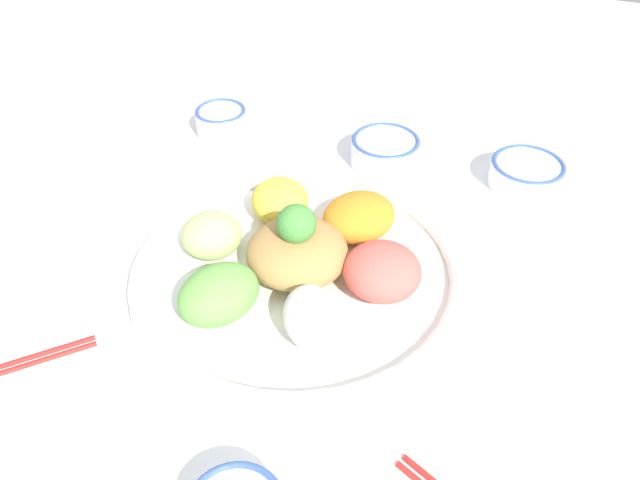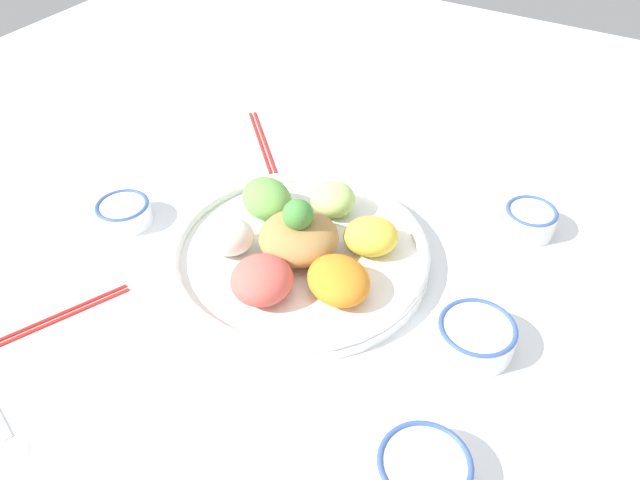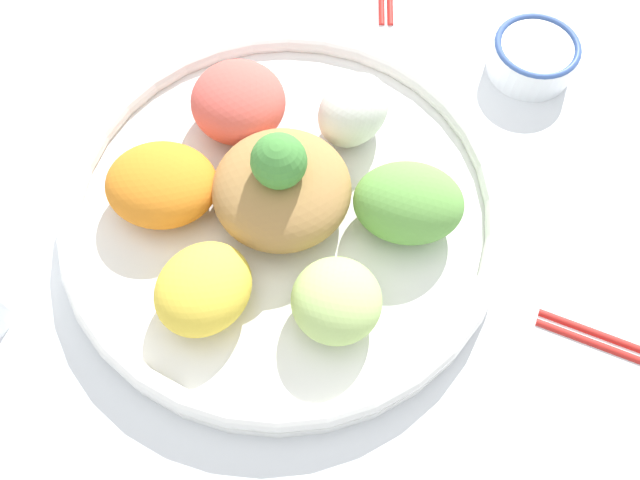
{
  "view_description": "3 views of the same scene",
  "coord_description": "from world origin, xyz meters",
  "px_view_note": "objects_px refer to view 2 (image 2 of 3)",
  "views": [
    {
      "loc": [
        0.23,
        -0.56,
        0.56
      ],
      "look_at": [
        0.02,
        0.0,
        0.05
      ],
      "focal_mm": 35.0,
      "sensor_mm": 36.0,
      "label": 1
    },
    {
      "loc": [
        0.62,
        0.37,
        0.69
      ],
      "look_at": [
        0.01,
        0.01,
        0.07
      ],
      "focal_mm": 35.0,
      "sensor_mm": 36.0,
      "label": 2
    },
    {
      "loc": [
        -0.28,
        0.04,
        0.54
      ],
      "look_at": [
        -0.05,
        -0.05,
        0.03
      ],
      "focal_mm": 35.0,
      "sensor_mm": 36.0,
      "label": 3
    }
  ],
  "objects_px": {
    "salad_platter": "(300,247)",
    "serving_spoon_main": "(6,436)",
    "rice_bowl_blue": "(476,335)",
    "rice_bowl_plain": "(424,470)",
    "chopsticks_pair_far": "(262,140)",
    "sauce_bowl_red": "(530,220)",
    "sauce_bowl_dark": "(124,212)",
    "chopsticks_pair_near": "(56,317)"
  },
  "relations": [
    {
      "from": "rice_bowl_blue",
      "to": "sauce_bowl_dark",
      "type": "relative_size",
      "value": 1.19
    },
    {
      "from": "sauce_bowl_dark",
      "to": "chopsticks_pair_far",
      "type": "distance_m",
      "value": 0.34
    },
    {
      "from": "salad_platter",
      "to": "chopsticks_pair_far",
      "type": "xyz_separation_m",
      "value": [
        -0.27,
        -0.26,
        -0.03
      ]
    },
    {
      "from": "sauce_bowl_red",
      "to": "sauce_bowl_dark",
      "type": "distance_m",
      "value": 0.69
    },
    {
      "from": "salad_platter",
      "to": "sauce_bowl_red",
      "type": "relative_size",
      "value": 4.82
    },
    {
      "from": "sauce_bowl_dark",
      "to": "serving_spoon_main",
      "type": "bearing_deg",
      "value": 23.85
    },
    {
      "from": "salad_platter",
      "to": "sauce_bowl_red",
      "type": "height_order",
      "value": "salad_platter"
    },
    {
      "from": "salad_platter",
      "to": "serving_spoon_main",
      "type": "relative_size",
      "value": 3.33
    },
    {
      "from": "salad_platter",
      "to": "chopsticks_pair_near",
      "type": "height_order",
      "value": "salad_platter"
    },
    {
      "from": "rice_bowl_plain",
      "to": "chopsticks_pair_far",
      "type": "bearing_deg",
      "value": -131.58
    },
    {
      "from": "sauce_bowl_red",
      "to": "rice_bowl_blue",
      "type": "bearing_deg",
      "value": 1.81
    },
    {
      "from": "chopsticks_pair_near",
      "to": "chopsticks_pair_far",
      "type": "bearing_deg",
      "value": 25.81
    },
    {
      "from": "sauce_bowl_dark",
      "to": "rice_bowl_plain",
      "type": "distance_m",
      "value": 0.66
    },
    {
      "from": "rice_bowl_blue",
      "to": "sauce_bowl_dark",
      "type": "bearing_deg",
      "value": -86.16
    },
    {
      "from": "salad_platter",
      "to": "rice_bowl_plain",
      "type": "distance_m",
      "value": 0.41
    },
    {
      "from": "sauce_bowl_red",
      "to": "rice_bowl_plain",
      "type": "xyz_separation_m",
      "value": [
        0.51,
        0.03,
        -0.0
      ]
    },
    {
      "from": "salad_platter",
      "to": "sauce_bowl_dark",
      "type": "xyz_separation_m",
      "value": [
        0.07,
        -0.31,
        -0.01
      ]
    },
    {
      "from": "serving_spoon_main",
      "to": "sauce_bowl_red",
      "type": "bearing_deg",
      "value": -101.79
    },
    {
      "from": "rice_bowl_plain",
      "to": "chopsticks_pair_near",
      "type": "height_order",
      "value": "rice_bowl_plain"
    },
    {
      "from": "sauce_bowl_dark",
      "to": "chopsticks_pair_far",
      "type": "bearing_deg",
      "value": 170.47
    },
    {
      "from": "chopsticks_pair_near",
      "to": "serving_spoon_main",
      "type": "relative_size",
      "value": 1.66
    },
    {
      "from": "rice_bowl_plain",
      "to": "serving_spoon_main",
      "type": "height_order",
      "value": "rice_bowl_plain"
    },
    {
      "from": "rice_bowl_blue",
      "to": "chopsticks_pair_near",
      "type": "height_order",
      "value": "rice_bowl_blue"
    },
    {
      "from": "rice_bowl_blue",
      "to": "chopsticks_pair_far",
      "type": "bearing_deg",
      "value": -117.67
    },
    {
      "from": "sauce_bowl_red",
      "to": "rice_bowl_plain",
      "type": "height_order",
      "value": "sauce_bowl_red"
    },
    {
      "from": "rice_bowl_blue",
      "to": "rice_bowl_plain",
      "type": "bearing_deg",
      "value": 4.42
    },
    {
      "from": "sauce_bowl_red",
      "to": "sauce_bowl_dark",
      "type": "xyz_separation_m",
      "value": [
        0.33,
        -0.61,
        -0.0
      ]
    },
    {
      "from": "sauce_bowl_dark",
      "to": "serving_spoon_main",
      "type": "relative_size",
      "value": 0.73
    },
    {
      "from": "rice_bowl_plain",
      "to": "serving_spoon_main",
      "type": "xyz_separation_m",
      "value": [
        0.21,
        -0.46,
        -0.02
      ]
    },
    {
      "from": "chopsticks_pair_near",
      "to": "chopsticks_pair_far",
      "type": "height_order",
      "value": "same"
    },
    {
      "from": "salad_platter",
      "to": "chopsticks_pair_far",
      "type": "relative_size",
      "value": 2.33
    },
    {
      "from": "chopsticks_pair_near",
      "to": "chopsticks_pair_far",
      "type": "relative_size",
      "value": 1.16
    },
    {
      "from": "sauce_bowl_dark",
      "to": "chopsticks_pair_near",
      "type": "height_order",
      "value": "sauce_bowl_dark"
    },
    {
      "from": "chopsticks_pair_near",
      "to": "rice_bowl_blue",
      "type": "bearing_deg",
      "value": -40.18
    },
    {
      "from": "chopsticks_pair_near",
      "to": "chopsticks_pair_far",
      "type": "xyz_separation_m",
      "value": [
        -0.56,
        -0.01,
        0.0
      ]
    },
    {
      "from": "rice_bowl_plain",
      "to": "chopsticks_pair_near",
      "type": "relative_size",
      "value": 0.53
    },
    {
      "from": "salad_platter",
      "to": "rice_bowl_blue",
      "type": "bearing_deg",
      "value": 84.47
    },
    {
      "from": "salad_platter",
      "to": "chopsticks_pair_far",
      "type": "bearing_deg",
      "value": -135.84
    },
    {
      "from": "salad_platter",
      "to": "chopsticks_pair_near",
      "type": "distance_m",
      "value": 0.38
    },
    {
      "from": "rice_bowl_plain",
      "to": "chopsticks_pair_far",
      "type": "xyz_separation_m",
      "value": [
        -0.51,
        -0.58,
        -0.02
      ]
    },
    {
      "from": "salad_platter",
      "to": "serving_spoon_main",
      "type": "xyz_separation_m",
      "value": [
        0.46,
        -0.14,
        -0.03
      ]
    },
    {
      "from": "rice_bowl_plain",
      "to": "sauce_bowl_red",
      "type": "bearing_deg",
      "value": -177.06
    }
  ]
}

